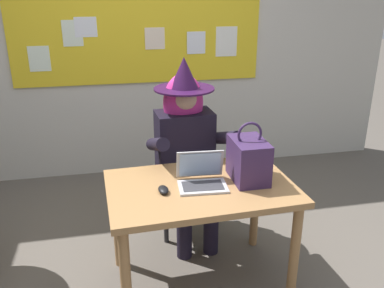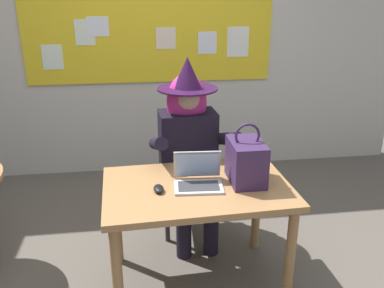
{
  "view_description": "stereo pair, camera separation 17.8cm",
  "coord_description": "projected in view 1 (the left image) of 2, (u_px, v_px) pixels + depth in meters",
  "views": [
    {
      "loc": [
        -0.33,
        -2.16,
        1.84
      ],
      "look_at": [
        0.19,
        0.34,
        0.86
      ],
      "focal_mm": 38.31,
      "sensor_mm": 36.0,
      "label": 1
    },
    {
      "loc": [
        -0.16,
        -2.19,
        1.84
      ],
      "look_at": [
        0.19,
        0.34,
        0.86
      ],
      "focal_mm": 38.31,
      "sensor_mm": 36.0,
      "label": 2
    }
  ],
  "objects": [
    {
      "name": "desk_main",
      "position": [
        201.0,
        200.0,
        2.53
      ],
      "size": [
        1.16,
        0.78,
        0.71
      ],
      "rotation": [
        0.0,
        0.0,
        0.04
      ],
      "color": "#A37547",
      "rests_on": "ground"
    },
    {
      "name": "person_costumed",
      "position": [
        187.0,
        139.0,
        3.03
      ],
      "size": [
        0.61,
        0.7,
        1.38
      ],
      "rotation": [
        0.0,
        0.0,
        -1.51
      ],
      "color": "black",
      "rests_on": "ground"
    },
    {
      "name": "wall_back_bulletin",
      "position": [
        139.0,
        32.0,
        3.95
      ],
      "size": [
        5.3,
        2.11,
        2.84
      ],
      "color": "beige",
      "rests_on": "ground"
    },
    {
      "name": "chair_at_desk",
      "position": [
        184.0,
        167.0,
        3.24
      ],
      "size": [
        0.45,
        0.45,
        0.91
      ],
      "rotation": [
        0.0,
        0.0,
        -1.64
      ],
      "color": "black",
      "rests_on": "ground"
    },
    {
      "name": "computer_mouse",
      "position": [
        163.0,
        190.0,
        2.4
      ],
      "size": [
        0.07,
        0.11,
        0.03
      ],
      "primitive_type": "ellipsoid",
      "rotation": [
        0.0,
        0.0,
        0.08
      ],
      "color": "black",
      "rests_on": "desk_main"
    },
    {
      "name": "laptop",
      "position": [
        202.0,
        178.0,
        2.48
      ],
      "size": [
        0.31,
        0.26,
        0.2
      ],
      "rotation": [
        0.0,
        0.0,
        -0.07
      ],
      "color": "#B7B7BC",
      "rests_on": "desk_main"
    },
    {
      "name": "handbag",
      "position": [
        248.0,
        160.0,
        2.52
      ],
      "size": [
        0.2,
        0.3,
        0.38
      ],
      "rotation": [
        0.0,
        0.0,
        -0.07
      ],
      "color": "#38234C",
      "rests_on": "desk_main"
    },
    {
      "name": "ground_plane",
      "position": [
        174.0,
        286.0,
        2.69
      ],
      "size": [
        24.0,
        24.0,
        0.0
      ],
      "primitive_type": "plane",
      "color": "#5B544C"
    }
  ]
}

